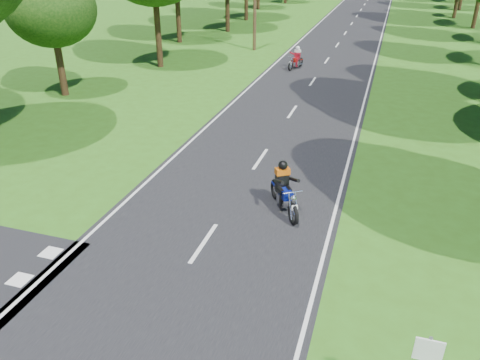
% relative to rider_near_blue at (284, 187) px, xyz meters
% --- Properties ---
extents(ground, '(160.00, 160.00, 0.00)m').
position_rel_rider_near_blue_xyz_m(ground, '(-1.73, -4.43, -0.83)').
color(ground, '#305F15').
rests_on(ground, ground).
extents(main_road, '(7.00, 140.00, 0.02)m').
position_rel_rider_near_blue_xyz_m(main_road, '(-1.73, 45.57, -0.82)').
color(main_road, black).
rests_on(main_road, ground).
extents(road_markings, '(7.40, 140.00, 0.01)m').
position_rel_rider_near_blue_xyz_m(road_markings, '(-1.87, 43.70, -0.81)').
color(road_markings, silver).
rests_on(road_markings, main_road).
extents(rider_near_blue, '(1.61, 1.99, 1.63)m').
position_rel_rider_near_blue_xyz_m(rider_near_blue, '(0.00, 0.00, 0.00)').
color(rider_near_blue, navy).
rests_on(rider_near_blue, main_road).
extents(rider_far_red, '(1.03, 1.85, 1.46)m').
position_rel_rider_near_blue_xyz_m(rider_far_red, '(-3.39, 18.45, -0.08)').
color(rider_far_red, '#9E120C').
rests_on(rider_far_red, main_road).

